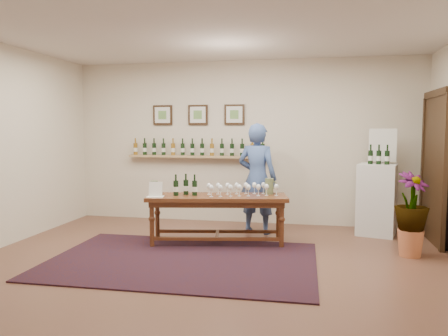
% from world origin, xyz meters
% --- Properties ---
extents(ground, '(6.00, 6.00, 0.00)m').
position_xyz_m(ground, '(0.00, 0.00, 0.00)').
color(ground, brown).
rests_on(ground, ground).
extents(room_shell, '(6.00, 6.00, 6.00)m').
position_xyz_m(room_shell, '(2.11, 1.86, 1.12)').
color(room_shell, beige).
rests_on(room_shell, ground).
extents(rug, '(3.28, 2.21, 0.02)m').
position_xyz_m(rug, '(-0.38, 0.07, 0.01)').
color(rug, '#3F140B').
rests_on(rug, ground).
extents(tasting_table, '(2.04, 0.96, 0.69)m').
position_xyz_m(tasting_table, '(-0.13, 0.97, 0.59)').
color(tasting_table, '#4F2113').
rests_on(tasting_table, ground).
extents(table_glasses, '(1.26, 0.66, 0.17)m').
position_xyz_m(table_glasses, '(0.15, 1.07, 0.78)').
color(table_glasses, white).
rests_on(table_glasses, tasting_table).
extents(table_bottles, '(0.34, 0.23, 0.33)m').
position_xyz_m(table_bottles, '(-0.58, 0.92, 0.86)').
color(table_bottles, black).
rests_on(table_bottles, tasting_table).
extents(pitcher_left, '(0.15, 0.15, 0.20)m').
position_xyz_m(pitcher_left, '(-1.03, 0.86, 0.79)').
color(pitcher_left, '#5D6941').
rests_on(pitcher_left, tasting_table).
extents(pitcher_right, '(0.16, 0.16, 0.22)m').
position_xyz_m(pitcher_right, '(0.57, 1.26, 0.81)').
color(pitcher_right, '#5D6941').
rests_on(pitcher_right, tasting_table).
extents(menu_card, '(0.25, 0.20, 0.21)m').
position_xyz_m(menu_card, '(-0.95, 0.70, 0.80)').
color(menu_card, silver).
rests_on(menu_card, tasting_table).
extents(display_pedestal, '(0.67, 0.67, 1.10)m').
position_xyz_m(display_pedestal, '(2.17, 2.01, 0.55)').
color(display_pedestal, silver).
rests_on(display_pedestal, ground).
extents(pedestal_bottles, '(0.30, 0.15, 0.29)m').
position_xyz_m(pedestal_bottles, '(2.17, 1.93, 1.24)').
color(pedestal_bottles, black).
rests_on(pedestal_bottles, display_pedestal).
extents(info_sign, '(0.40, 0.13, 0.57)m').
position_xyz_m(info_sign, '(2.25, 2.13, 1.38)').
color(info_sign, silver).
rests_on(info_sign, display_pedestal).
extents(potted_plant, '(0.69, 0.69, 0.94)m').
position_xyz_m(potted_plant, '(2.42, 0.85, 0.55)').
color(potted_plant, '#B4623C').
rests_on(potted_plant, ground).
extents(person, '(0.71, 0.55, 1.72)m').
position_xyz_m(person, '(0.34, 1.75, 0.86)').
color(person, '#385086').
rests_on(person, ground).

